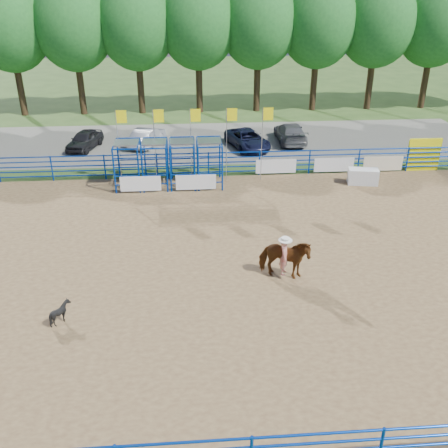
{
  "coord_description": "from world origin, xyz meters",
  "views": [
    {
      "loc": [
        -1.21,
        -17.69,
        10.58
      ],
      "look_at": [
        0.22,
        1.0,
        1.3
      ],
      "focal_mm": 40.0,
      "sensor_mm": 36.0,
      "label": 1
    }
  ],
  "objects_px": {
    "car_a": "(85,140)",
    "car_b": "(147,137)",
    "horse_and_rider": "(284,257)",
    "car_c": "(247,139)",
    "car_d": "(290,133)",
    "announcer_table": "(363,176)",
    "calf": "(60,312)"
  },
  "relations": [
    {
      "from": "horse_and_rider",
      "to": "car_a",
      "type": "relative_size",
      "value": 0.68
    },
    {
      "from": "horse_and_rider",
      "to": "announcer_table",
      "type": "bearing_deg",
      "value": 56.33
    },
    {
      "from": "car_b",
      "to": "car_c",
      "type": "distance_m",
      "value": 6.99
    },
    {
      "from": "announcer_table",
      "to": "car_a",
      "type": "distance_m",
      "value": 18.6
    },
    {
      "from": "announcer_table",
      "to": "car_c",
      "type": "distance_m",
      "value": 9.2
    },
    {
      "from": "car_d",
      "to": "calf",
      "type": "bearing_deg",
      "value": 60.52
    },
    {
      "from": "car_d",
      "to": "horse_and_rider",
      "type": "bearing_deg",
      "value": 79.14
    },
    {
      "from": "horse_and_rider",
      "to": "car_b",
      "type": "xyz_separation_m",
      "value": [
        -6.35,
        17.74,
        -0.31
      ]
    },
    {
      "from": "horse_and_rider",
      "to": "car_a",
      "type": "height_order",
      "value": "horse_and_rider"
    },
    {
      "from": "announcer_table",
      "to": "horse_and_rider",
      "type": "relative_size",
      "value": 0.66
    },
    {
      "from": "horse_and_rider",
      "to": "car_c",
      "type": "bearing_deg",
      "value": 88.09
    },
    {
      "from": "car_a",
      "to": "car_d",
      "type": "relative_size",
      "value": 0.79
    },
    {
      "from": "car_c",
      "to": "car_b",
      "type": "bearing_deg",
      "value": 155.05
    },
    {
      "from": "announcer_table",
      "to": "horse_and_rider",
      "type": "xyz_separation_m",
      "value": [
        -6.3,
        -9.46,
        0.49
      ]
    },
    {
      "from": "horse_and_rider",
      "to": "car_b",
      "type": "height_order",
      "value": "horse_and_rider"
    },
    {
      "from": "car_c",
      "to": "announcer_table",
      "type": "bearing_deg",
      "value": -67.25
    },
    {
      "from": "announcer_table",
      "to": "car_a",
      "type": "relative_size",
      "value": 0.45
    },
    {
      "from": "car_a",
      "to": "car_d",
      "type": "distance_m",
      "value": 14.35
    },
    {
      "from": "horse_and_rider",
      "to": "car_d",
      "type": "distance_m",
      "value": 18.2
    },
    {
      "from": "announcer_table",
      "to": "horse_and_rider",
      "type": "height_order",
      "value": "horse_and_rider"
    },
    {
      "from": "horse_and_rider",
      "to": "calf",
      "type": "bearing_deg",
      "value": -164.6
    },
    {
      "from": "calf",
      "to": "car_a",
      "type": "height_order",
      "value": "car_a"
    },
    {
      "from": "horse_and_rider",
      "to": "calf",
      "type": "relative_size",
      "value": 3.19
    },
    {
      "from": "car_a",
      "to": "calf",
      "type": "bearing_deg",
      "value": -66.85
    },
    {
      "from": "car_b",
      "to": "calf",
      "type": "bearing_deg",
      "value": 104.35
    },
    {
      "from": "horse_and_rider",
      "to": "car_c",
      "type": "distance_m",
      "value": 16.65
    },
    {
      "from": "car_c",
      "to": "car_d",
      "type": "xyz_separation_m",
      "value": [
        3.21,
        1.16,
        0.06
      ]
    },
    {
      "from": "announcer_table",
      "to": "car_a",
      "type": "height_order",
      "value": "car_a"
    },
    {
      "from": "car_c",
      "to": "car_d",
      "type": "bearing_deg",
      "value": 3.92
    },
    {
      "from": "car_d",
      "to": "car_b",
      "type": "bearing_deg",
      "value": 1.44
    },
    {
      "from": "car_d",
      "to": "announcer_table",
      "type": "bearing_deg",
      "value": 107.98
    },
    {
      "from": "car_a",
      "to": "car_b",
      "type": "distance_m",
      "value": 4.24
    }
  ]
}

